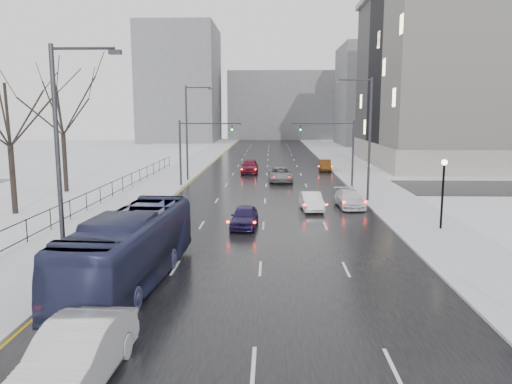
# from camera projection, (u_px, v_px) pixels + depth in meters

# --- Properties ---
(road) EXTENTS (16.00, 150.00, 0.04)m
(road) POSITION_uv_depth(u_px,v_px,m) (267.00, 172.00, 60.81)
(road) COLOR black
(road) RESTS_ON ground
(cross_road) EXTENTS (130.00, 10.00, 0.04)m
(cross_road) POSITION_uv_depth(u_px,v_px,m) (266.00, 187.00, 48.97)
(cross_road) COLOR black
(cross_road) RESTS_ON ground
(sidewalk_left) EXTENTS (5.00, 150.00, 0.16)m
(sidewalk_left) POSITION_uv_depth(u_px,v_px,m) (182.00, 171.00, 61.12)
(sidewalk_left) COLOR silver
(sidewalk_left) RESTS_ON ground
(sidewalk_right) EXTENTS (5.00, 150.00, 0.16)m
(sidewalk_right) POSITION_uv_depth(u_px,v_px,m) (353.00, 172.00, 60.49)
(sidewalk_right) COLOR silver
(sidewalk_right) RESTS_ON ground
(park_strip) EXTENTS (14.00, 150.00, 0.12)m
(park_strip) POSITION_uv_depth(u_px,v_px,m) (105.00, 171.00, 61.40)
(park_strip) COLOR white
(park_strip) RESTS_ON ground
(tree_park_d) EXTENTS (8.75, 8.75, 12.50)m
(tree_park_d) POSITION_uv_depth(u_px,v_px,m) (16.00, 215.00, 35.69)
(tree_park_d) COLOR black
(tree_park_d) RESTS_ON ground
(tree_park_e) EXTENTS (9.45, 9.45, 13.50)m
(tree_park_e) POSITION_uv_depth(u_px,v_px,m) (67.00, 193.00, 45.57)
(tree_park_e) COLOR black
(tree_park_e) RESTS_ON ground
(iron_fence) EXTENTS (0.06, 70.00, 1.30)m
(iron_fence) POSITION_uv_depth(u_px,v_px,m) (57.00, 214.00, 31.45)
(iron_fence) COLOR black
(iron_fence) RESTS_ON sidewalk_left
(streetlight_r_mid) EXTENTS (2.95, 0.25, 10.00)m
(streetlight_r_mid) POSITION_uv_depth(u_px,v_px,m) (367.00, 133.00, 39.94)
(streetlight_r_mid) COLOR #2D2D33
(streetlight_r_mid) RESTS_ON ground
(streetlight_l_near) EXTENTS (2.95, 0.25, 10.00)m
(streetlight_l_near) POSITION_uv_depth(u_px,v_px,m) (63.00, 152.00, 20.69)
(streetlight_l_near) COLOR #2D2D33
(streetlight_l_near) RESTS_ON ground
(streetlight_l_far) EXTENTS (2.95, 0.25, 10.00)m
(streetlight_l_far) POSITION_uv_depth(u_px,v_px,m) (189.00, 128.00, 52.28)
(streetlight_l_far) COLOR #2D2D33
(streetlight_l_far) RESTS_ON ground
(lamppost_r_mid) EXTENTS (0.36, 0.36, 4.28)m
(lamppost_r_mid) POSITION_uv_depth(u_px,v_px,m) (443.00, 184.00, 30.41)
(lamppost_r_mid) COLOR black
(lamppost_r_mid) RESTS_ON sidewalk_right
(mast_signal_right) EXTENTS (6.10, 0.33, 6.50)m
(mast_signal_right) POSITION_uv_depth(u_px,v_px,m) (342.00, 145.00, 48.10)
(mast_signal_right) COLOR #2D2D33
(mast_signal_right) RESTS_ON ground
(mast_signal_left) EXTENTS (6.10, 0.33, 6.50)m
(mast_signal_left) POSITION_uv_depth(u_px,v_px,m) (191.00, 145.00, 48.54)
(mast_signal_left) COLOR #2D2D33
(mast_signal_left) RESTS_ON ground
(no_uturn_sign) EXTENTS (0.60, 0.06, 2.70)m
(no_uturn_sign) POSITION_uv_depth(u_px,v_px,m) (369.00, 169.00, 44.39)
(no_uturn_sign) COLOR #2D2D33
(no_uturn_sign) RESTS_ON sidewalk_right
(bldg_far_right) EXTENTS (24.00, 20.00, 22.00)m
(bldg_far_right) POSITION_uv_depth(u_px,v_px,m) (393.00, 95.00, 112.52)
(bldg_far_right) COLOR slate
(bldg_far_right) RESTS_ON ground
(bldg_far_left) EXTENTS (18.00, 22.00, 28.00)m
(bldg_far_left) POSITION_uv_depth(u_px,v_px,m) (181.00, 85.00, 123.41)
(bldg_far_left) COLOR slate
(bldg_far_left) RESTS_ON ground
(bldg_far_center) EXTENTS (30.00, 18.00, 18.00)m
(bldg_far_center) POSITION_uv_depth(u_px,v_px,m) (284.00, 106.00, 138.23)
(bldg_far_center) COLOR slate
(bldg_far_center) RESTS_ON ground
(sedan_left_near) EXTENTS (2.04, 5.23, 1.70)m
(sedan_left_near) POSITION_uv_depth(u_px,v_px,m) (76.00, 356.00, 13.20)
(sedan_left_near) COLOR silver
(sedan_left_near) RESTS_ON road
(bus) EXTENTS (3.35, 11.31, 3.11)m
(bus) POSITION_uv_depth(u_px,v_px,m) (131.00, 248.00, 21.06)
(bus) COLOR navy
(bus) RESTS_ON road
(sedan_center_near) EXTENTS (1.80, 4.08, 1.37)m
(sedan_center_near) POSITION_uv_depth(u_px,v_px,m) (244.00, 217.00, 31.60)
(sedan_center_near) COLOR #1F1642
(sedan_center_near) RESTS_ON road
(sedan_right_near) EXTENTS (1.72, 4.16, 1.34)m
(sedan_right_near) POSITION_uv_depth(u_px,v_px,m) (311.00, 201.00, 37.15)
(sedan_right_near) COLOR white
(sedan_right_near) RESTS_ON road
(sedan_right_cross) EXTENTS (2.57, 5.40, 1.49)m
(sedan_right_cross) POSITION_uv_depth(u_px,v_px,m) (281.00, 174.00, 52.59)
(sedan_right_cross) COLOR gray
(sedan_right_cross) RESTS_ON road
(sedan_right_far) EXTENTS (2.13, 4.66, 1.32)m
(sedan_right_far) POSITION_uv_depth(u_px,v_px,m) (349.00, 199.00, 38.26)
(sedan_right_far) COLOR white
(sedan_right_far) RESTS_ON road
(sedan_center_far) EXTENTS (2.01, 4.98, 1.70)m
(sedan_center_far) POSITION_uv_depth(u_px,v_px,m) (250.00, 166.00, 59.62)
(sedan_center_far) COLOR maroon
(sedan_center_far) RESTS_ON road
(sedan_right_distant) EXTENTS (1.73, 4.25, 1.37)m
(sedan_right_distant) POSITION_uv_depth(u_px,v_px,m) (325.00, 165.00, 62.16)
(sedan_right_distant) COLOR #4F2B0D
(sedan_right_distant) RESTS_ON road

